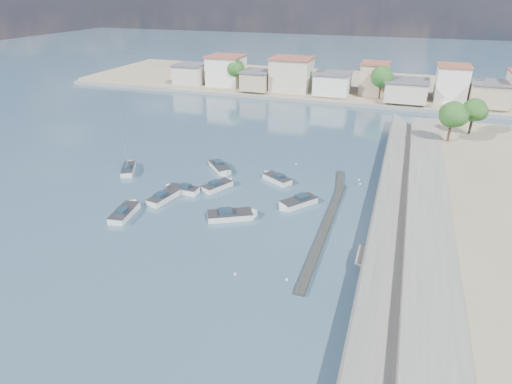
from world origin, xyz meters
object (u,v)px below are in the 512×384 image
at_px(motorboat_a, 125,212).
at_px(motorboat_b, 219,186).
at_px(motorboat_c, 182,190).
at_px(motorboat_g, 220,168).
at_px(motorboat_f, 276,179).
at_px(sailboat, 128,169).
at_px(motorboat_h, 232,215).
at_px(motorboat_e, 164,197).
at_px(motorboat_d, 297,203).

height_order(motorboat_a, motorboat_b, same).
bearing_deg(motorboat_c, motorboat_g, 77.89).
distance_m(motorboat_a, motorboat_b, 13.75).
xyz_separation_m(motorboat_b, motorboat_g, (-2.45, 6.21, 0.00)).
xyz_separation_m(motorboat_f, sailboat, (-22.95, -3.93, 0.05)).
bearing_deg(motorboat_c, sailboat, 160.42).
xyz_separation_m(motorboat_f, motorboat_h, (-1.89, -12.66, 0.00)).
relative_size(motorboat_b, motorboat_g, 0.98).
distance_m(motorboat_a, motorboat_f, 22.18).
bearing_deg(motorboat_g, motorboat_a, -107.67).
xyz_separation_m(motorboat_c, motorboat_f, (11.46, 8.02, -0.00)).
relative_size(motorboat_b, motorboat_e, 0.94).
bearing_deg(motorboat_e, motorboat_a, -114.82).
xyz_separation_m(motorboat_c, motorboat_g, (1.96, 9.12, 0.00)).
xyz_separation_m(motorboat_a, motorboat_e, (2.49, 5.39, -0.00)).
bearing_deg(motorboat_g, motorboat_f, -6.58).
xyz_separation_m(motorboat_a, motorboat_h, (13.15, 3.64, -0.00)).
height_order(motorboat_a, motorboat_h, same).
xyz_separation_m(motorboat_b, motorboat_e, (-5.50, -5.80, 0.00)).
distance_m(motorboat_d, motorboat_h, 9.03).
bearing_deg(motorboat_a, motorboat_h, 15.47).
distance_m(motorboat_a, motorboat_h, 13.65).
distance_m(motorboat_g, motorboat_h, 15.72).
bearing_deg(motorboat_a, motorboat_c, 66.59).
height_order(motorboat_g, sailboat, sailboat).
bearing_deg(motorboat_c, motorboat_d, 4.73).
relative_size(motorboat_e, motorboat_f, 1.09).
distance_m(motorboat_e, motorboat_g, 12.39).
bearing_deg(motorboat_b, motorboat_d, -7.47).
height_order(motorboat_e, motorboat_f, same).
bearing_deg(motorboat_f, motorboat_c, -145.00).
bearing_deg(motorboat_b, motorboat_g, 111.58).
xyz_separation_m(motorboat_g, motorboat_h, (7.61, -13.76, -0.00)).
xyz_separation_m(motorboat_d, motorboat_h, (-6.75, -5.99, 0.00)).
relative_size(motorboat_c, motorboat_e, 0.93).
height_order(motorboat_b, motorboat_d, same).
bearing_deg(motorboat_h, motorboat_b, 124.33).
distance_m(motorboat_e, motorboat_f, 16.63).
height_order(motorboat_e, motorboat_h, same).
xyz_separation_m(motorboat_g, sailboat, (-13.45, -5.03, 0.05)).
relative_size(motorboat_a, motorboat_c, 1.18).
bearing_deg(motorboat_d, motorboat_e, -166.31).
height_order(motorboat_e, sailboat, sailboat).
distance_m(motorboat_b, motorboat_h, 9.14).
relative_size(motorboat_d, sailboat, 0.58).
bearing_deg(sailboat, motorboat_c, -19.58).
height_order(motorboat_a, motorboat_g, same).
bearing_deg(motorboat_h, motorboat_c, 154.13).
xyz_separation_m(motorboat_a, motorboat_b, (7.99, 11.19, -0.00)).
bearing_deg(motorboat_h, motorboat_f, 81.51).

